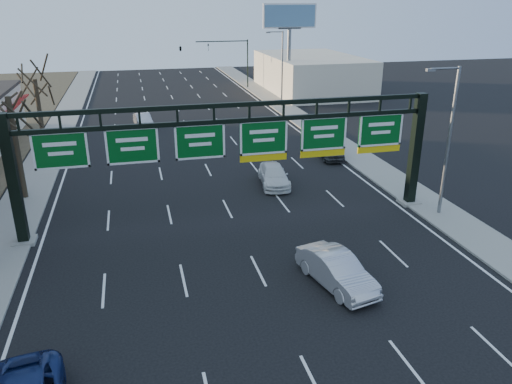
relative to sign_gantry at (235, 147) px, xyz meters
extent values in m
plane|color=black|center=(-0.16, -8.00, -4.63)|extent=(160.00, 160.00, 0.00)
cube|color=gray|center=(-12.96, 12.00, -4.57)|extent=(3.00, 120.00, 0.12)
cube|color=gray|center=(12.64, 12.00, -4.57)|extent=(3.00, 120.00, 0.12)
cube|color=white|center=(-0.16, 12.00, -4.62)|extent=(21.60, 120.00, 0.01)
cube|color=black|center=(-11.86, 0.00, -1.03)|extent=(0.55, 0.55, 7.20)
cube|color=gray|center=(-11.86, 0.00, -4.53)|extent=(1.20, 1.20, 0.20)
cube|color=black|center=(11.54, 0.00, -1.03)|extent=(0.55, 0.55, 7.20)
cube|color=gray|center=(11.54, 0.00, -4.53)|extent=(1.20, 1.20, 0.20)
cube|color=black|center=(-0.16, 0.00, 2.42)|extent=(23.40, 0.25, 0.25)
cube|color=black|center=(-0.16, 0.00, 1.52)|extent=(23.40, 0.25, 0.25)
cube|color=#054C16|center=(-9.33, 0.00, 0.47)|extent=(2.80, 0.10, 2.00)
cube|color=#054C16|center=(-5.66, 0.00, 0.47)|extent=(2.80, 0.10, 2.00)
cube|color=#054C16|center=(-1.99, 0.00, 0.47)|extent=(2.80, 0.10, 2.00)
cube|color=#054C16|center=(1.67, 0.00, 0.47)|extent=(2.80, 0.10, 2.00)
cube|color=yellow|center=(1.67, 0.00, -0.75)|extent=(2.80, 0.10, 0.40)
cube|color=#054C16|center=(5.34, 0.00, 0.47)|extent=(2.80, 0.10, 2.00)
cube|color=yellow|center=(5.34, 0.00, -0.75)|extent=(2.80, 0.10, 0.40)
cube|color=#054C16|center=(9.01, 0.00, 0.47)|extent=(2.80, 0.10, 2.00)
cube|color=yellow|center=(9.01, 0.00, -0.75)|extent=(2.80, 0.10, 0.40)
cube|color=maroon|center=(-16.56, 21.00, -1.63)|extent=(1.20, 18.00, 0.40)
cube|color=beige|center=(19.84, 42.00, -2.13)|extent=(12.00, 20.00, 5.00)
cylinder|color=black|center=(-12.96, 7.00, -1.09)|extent=(0.36, 0.36, 6.84)
cylinder|color=black|center=(-12.96, 17.00, -1.28)|extent=(0.36, 0.36, 6.46)
cylinder|color=slate|center=(12.44, -2.00, -0.01)|extent=(0.20, 0.20, 9.00)
cylinder|color=slate|center=(11.54, -2.00, 4.39)|extent=(1.80, 0.12, 0.12)
cube|color=slate|center=(10.64, -2.00, 4.34)|extent=(0.50, 0.22, 0.15)
cylinder|color=slate|center=(12.44, 32.00, -0.01)|extent=(0.20, 0.20, 9.00)
cylinder|color=slate|center=(11.54, 32.00, 4.39)|extent=(1.80, 0.12, 0.12)
cube|color=slate|center=(10.64, 32.00, 4.34)|extent=(0.50, 0.22, 0.15)
cylinder|color=slate|center=(14.84, 37.00, -0.13)|extent=(0.50, 0.50, 9.00)
cube|color=slate|center=(14.84, 37.00, 4.37)|extent=(3.00, 0.30, 0.20)
cube|color=white|center=(14.84, 37.00, 5.87)|extent=(7.00, 0.30, 3.00)
cube|color=#537FA7|center=(14.84, 36.80, 5.87)|extent=(6.60, 0.05, 2.60)
cylinder|color=black|center=(11.64, 47.00, -1.13)|extent=(0.18, 0.18, 7.00)
cylinder|color=black|center=(7.84, 47.00, 2.17)|extent=(7.60, 0.14, 0.14)
imported|color=black|center=(5.84, 47.00, 1.37)|extent=(0.20, 0.20, 1.00)
imported|color=black|center=(1.84, 47.00, 1.37)|extent=(0.54, 0.54, 1.62)
imported|color=silver|center=(3.04, -8.14, -3.85)|extent=(2.67, 4.98, 1.56)
imported|color=white|center=(3.93, 5.61, -3.95)|extent=(2.46, 4.88, 1.36)
imported|color=#3B3D40|center=(10.34, 10.71, -3.90)|extent=(2.42, 4.53, 1.47)
imported|color=#BABABF|center=(-4.52, 25.41, -3.93)|extent=(2.07, 4.39, 1.39)
camera|label=1|loc=(-5.45, -26.84, 7.86)|focal=35.00mm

